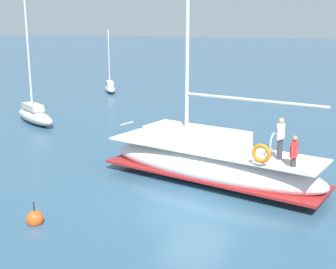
# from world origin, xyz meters

# --- Properties ---
(ground_plane) EXTENTS (400.00, 400.00, 0.00)m
(ground_plane) POSITION_xyz_m (0.00, 0.00, 0.00)
(ground_plane) COLOR #2D516B
(main_sailboat) EXTENTS (3.45, 9.81, 13.44)m
(main_sailboat) POSITION_xyz_m (1.81, 0.01, 0.91)
(main_sailboat) COLOR white
(main_sailboat) RESTS_ON ground
(moored_cutter_left) EXTENTS (3.57, 3.23, 5.91)m
(moored_cutter_left) POSITION_xyz_m (21.00, 18.48, 0.46)
(moored_cutter_left) COLOR #B7B2A8
(moored_cutter_left) RESTS_ON ground
(moored_ketch_distant) EXTENTS (3.33, 5.23, 7.88)m
(moored_ketch_distant) POSITION_xyz_m (7.02, 14.72, 0.57)
(moored_ketch_distant) COLOR #B7B2A8
(moored_ketch_distant) RESTS_ON ground
(mooring_buoy) EXTENTS (0.56, 0.56, 0.88)m
(mooring_buoy) POSITION_xyz_m (-4.62, 3.47, 0.17)
(mooring_buoy) COLOR #EA4C19
(mooring_buoy) RESTS_ON ground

